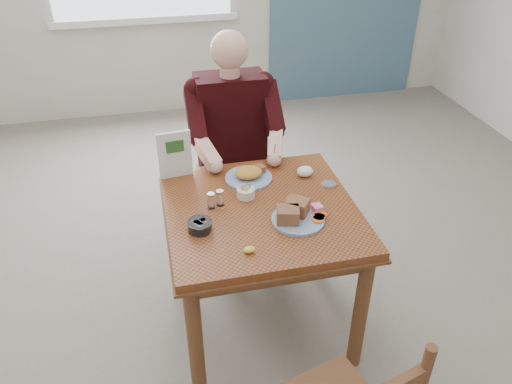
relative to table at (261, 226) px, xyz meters
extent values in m
plane|color=#6C6357|center=(0.00, 0.00, -0.64)|extent=(6.00, 6.00, 0.00)
ellipsoid|color=yellow|center=(-0.13, -0.31, 0.13)|extent=(0.06, 0.05, 0.03)
ellipsoid|color=white|center=(0.29, 0.23, 0.14)|extent=(0.10, 0.09, 0.05)
cylinder|color=silver|center=(0.38, 0.12, 0.12)|extent=(0.09, 0.09, 0.01)
cube|color=white|center=(-0.40, 2.96, 0.28)|extent=(1.72, 0.04, 0.06)
cube|color=brown|center=(0.00, 0.00, 0.09)|extent=(0.90, 0.90, 0.04)
cube|color=brown|center=(0.00, 0.00, 0.06)|extent=(0.92, 0.92, 0.01)
cylinder|color=brown|center=(-0.39, -0.39, -0.28)|extent=(0.07, 0.07, 0.71)
cylinder|color=brown|center=(0.39, -0.39, -0.28)|extent=(0.07, 0.07, 0.71)
cylinder|color=brown|center=(-0.39, 0.39, -0.28)|extent=(0.07, 0.07, 0.71)
cylinder|color=brown|center=(0.39, 0.39, -0.28)|extent=(0.07, 0.07, 0.71)
cube|color=brown|center=(0.00, -0.39, 0.02)|extent=(0.80, 0.03, 0.08)
cube|color=brown|center=(0.00, 0.39, 0.02)|extent=(0.80, 0.03, 0.08)
cube|color=brown|center=(-0.39, 0.00, 0.02)|extent=(0.03, 0.80, 0.08)
cube|color=brown|center=(0.39, 0.00, 0.02)|extent=(0.03, 0.80, 0.08)
cylinder|color=brown|center=(-0.18, 0.57, -0.41)|extent=(0.04, 0.04, 0.45)
cylinder|color=brown|center=(0.18, 0.57, -0.41)|extent=(0.04, 0.04, 0.45)
cylinder|color=brown|center=(-0.18, 0.93, -0.41)|extent=(0.04, 0.04, 0.45)
cylinder|color=brown|center=(0.18, 0.93, -0.41)|extent=(0.04, 0.04, 0.45)
cube|color=brown|center=(0.00, 0.75, -0.17)|extent=(0.42, 0.42, 0.03)
cylinder|color=brown|center=(-0.18, 0.93, 0.06)|extent=(0.04, 0.04, 0.50)
cylinder|color=brown|center=(0.18, 0.93, 0.06)|extent=(0.04, 0.04, 0.50)
cube|color=brown|center=(0.00, 0.93, 0.16)|extent=(0.38, 0.03, 0.14)
cube|color=gray|center=(-0.10, 0.63, -0.10)|extent=(0.13, 0.38, 0.12)
cube|color=gray|center=(0.10, 0.63, -0.10)|extent=(0.13, 0.38, 0.12)
cube|color=gray|center=(-0.10, 0.45, -0.40)|extent=(0.10, 0.10, 0.48)
cube|color=gray|center=(0.10, 0.45, -0.40)|extent=(0.10, 0.10, 0.48)
cube|color=black|center=(0.00, 0.78, 0.20)|extent=(0.40, 0.22, 0.58)
sphere|color=black|center=(-0.19, 0.78, 0.42)|extent=(0.15, 0.15, 0.15)
sphere|color=black|center=(0.19, 0.78, 0.42)|extent=(0.15, 0.15, 0.15)
cylinder|color=#E4A790|center=(0.00, 0.76, 0.51)|extent=(0.11, 0.11, 0.08)
sphere|color=#E4A790|center=(0.00, 0.76, 0.64)|extent=(0.21, 0.21, 0.21)
cube|color=black|center=(-0.22, 0.67, 0.32)|extent=(0.09, 0.29, 0.27)
cube|color=black|center=(0.22, 0.67, 0.32)|extent=(0.09, 0.29, 0.27)
sphere|color=black|center=(-0.22, 0.55, 0.22)|extent=(0.09, 0.09, 0.09)
sphere|color=black|center=(0.22, 0.55, 0.22)|extent=(0.09, 0.09, 0.09)
cube|color=#E4A790|center=(-0.19, 0.46, 0.19)|extent=(0.14, 0.23, 0.14)
cube|color=#E4A790|center=(0.19, 0.46, 0.19)|extent=(0.14, 0.23, 0.14)
sphere|color=#E4A790|center=(-0.16, 0.37, 0.15)|extent=(0.08, 0.08, 0.08)
sphere|color=#E4A790|center=(0.16, 0.37, 0.15)|extent=(0.08, 0.08, 0.08)
cylinder|color=silver|center=(0.16, 0.37, 0.20)|extent=(0.01, 0.05, 0.12)
cylinder|color=white|center=(0.14, -0.14, 0.12)|extent=(0.32, 0.32, 0.01)
cube|color=#A47249|center=(0.09, -0.15, 0.16)|extent=(0.12, 0.11, 0.07)
cube|color=#A47249|center=(0.15, -0.10, 0.16)|extent=(0.13, 0.13, 0.07)
cylinder|color=orange|center=(0.22, -0.18, 0.13)|extent=(0.08, 0.08, 0.01)
cylinder|color=orange|center=(0.23, -0.16, 0.13)|extent=(0.07, 0.07, 0.01)
cylinder|color=orange|center=(0.25, -0.14, 0.13)|extent=(0.06, 0.06, 0.01)
cube|color=pink|center=(0.24, -0.10, 0.14)|extent=(0.05, 0.06, 0.03)
cylinder|color=white|center=(0.00, 0.27, 0.12)|extent=(0.30, 0.30, 0.01)
ellipsoid|color=gold|center=(0.00, 0.27, 0.15)|extent=(0.17, 0.15, 0.05)
cube|color=#A47249|center=(0.04, 0.30, 0.14)|extent=(0.10, 0.08, 0.04)
cylinder|color=white|center=(-0.05, 0.11, 0.13)|extent=(0.10, 0.10, 0.05)
cube|color=pink|center=(-0.06, 0.11, 0.17)|extent=(0.03, 0.02, 0.02)
cube|color=#6699D8|center=(-0.04, 0.12, 0.17)|extent=(0.03, 0.02, 0.02)
cube|color=#EAD159|center=(-0.05, 0.09, 0.17)|extent=(0.03, 0.03, 0.02)
cube|color=white|center=(-0.07, 0.12, 0.17)|extent=(0.03, 0.01, 0.02)
cylinder|color=white|center=(-0.23, 0.05, 0.14)|extent=(0.04, 0.04, 0.07)
cylinder|color=silver|center=(-0.23, 0.05, 0.19)|extent=(0.05, 0.05, 0.01)
cylinder|color=white|center=(-0.19, 0.06, 0.14)|extent=(0.04, 0.04, 0.07)
cylinder|color=silver|center=(-0.19, 0.06, 0.19)|extent=(0.05, 0.05, 0.01)
cylinder|color=white|center=(-0.31, -0.11, 0.14)|extent=(0.11, 0.11, 0.05)
cylinder|color=white|center=(-0.32, -0.11, 0.15)|extent=(0.03, 0.03, 0.02)
cylinder|color=white|center=(-0.29, -0.10, 0.15)|extent=(0.03, 0.03, 0.02)
cylinder|color=white|center=(-0.31, -0.13, 0.15)|extent=(0.03, 0.03, 0.02)
cube|color=white|center=(-0.36, 0.38, 0.24)|extent=(0.17, 0.03, 0.25)
cube|color=#2D5926|center=(-0.36, 0.37, 0.29)|extent=(0.09, 0.01, 0.06)
camera|label=1|loc=(-0.46, -1.90, 1.47)|focal=35.00mm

